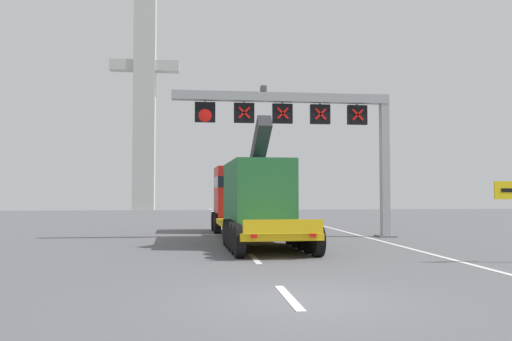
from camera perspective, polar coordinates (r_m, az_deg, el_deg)
name	(u,v)px	position (r m, az deg, el deg)	size (l,w,h in m)	color
ground	(301,300)	(10.75, 5.11, -14.25)	(112.00, 112.00, 0.00)	#5B5B60
lane_markings	(222,222)	(38.97, -3.86, -5.74)	(0.20, 71.72, 0.01)	silver
edge_line_right	(382,241)	(23.91, 13.88, -7.70)	(0.20, 63.00, 0.01)	silver
overhead_lane_gantry	(310,121)	(25.41, 6.07, 5.52)	(11.03, 0.90, 7.43)	#9EA0A5
heavy_haul_truck_yellow	(249,197)	(24.69, -0.81, -2.99)	(3.45, 14.14, 5.30)	yellow
bridge_pylon_distant	(145,91)	(69.50, -12.36, 8.72)	(9.00, 2.00, 30.60)	#B7B7B2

